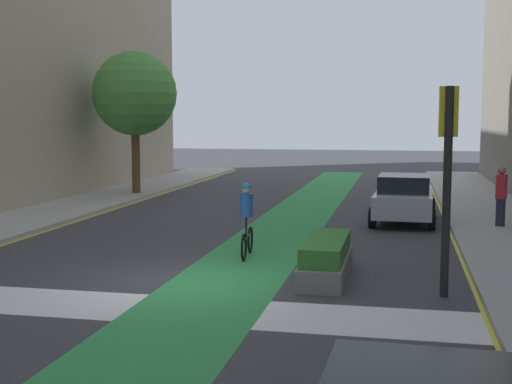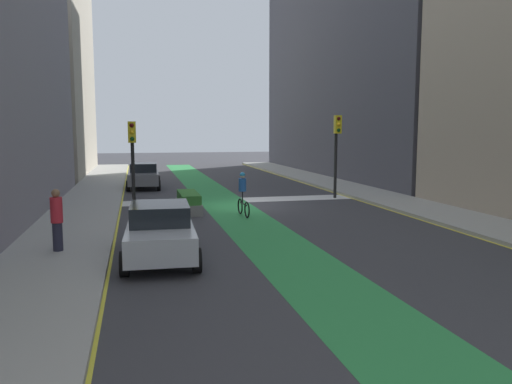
{
  "view_description": "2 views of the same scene",
  "coord_description": "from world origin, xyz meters",
  "px_view_note": "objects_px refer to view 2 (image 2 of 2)",
  "views": [
    {
      "loc": [
        4.49,
        -13.61,
        3.43
      ],
      "look_at": [
        0.4,
        5.91,
        1.28
      ],
      "focal_mm": 48.8,
      "sensor_mm": 36.0,
      "label": 1
    },
    {
      "loc": [
        5.2,
        23.63,
        3.62
      ],
      "look_at": [
        0.74,
        4.84,
        1.26
      ],
      "focal_mm": 35.51,
      "sensor_mm": 36.0,
      "label": 2
    }
  ],
  "objects_px": {
    "traffic_signal_near_right": "(132,148)",
    "median_planter": "(189,202)",
    "pedestrian_sidewalk_right_a": "(57,219)",
    "car_grey_right_near": "(144,175)",
    "cyclist_in_lane": "(243,193)",
    "traffic_signal_near_left": "(337,141)",
    "car_silver_right_far": "(160,232)"
  },
  "relations": [
    {
      "from": "pedestrian_sidewalk_right_a",
      "to": "traffic_signal_near_right",
      "type": "bearing_deg",
      "value": -104.34
    },
    {
      "from": "cyclist_in_lane",
      "to": "pedestrian_sidewalk_right_a",
      "type": "relative_size",
      "value": 1.03
    },
    {
      "from": "car_silver_right_far",
      "to": "median_planter",
      "type": "height_order",
      "value": "car_silver_right_far"
    },
    {
      "from": "car_grey_right_near",
      "to": "median_planter",
      "type": "xyz_separation_m",
      "value": [
        -1.8,
        9.82,
        -0.4
      ]
    },
    {
      "from": "traffic_signal_near_left",
      "to": "car_grey_right_near",
      "type": "distance_m",
      "value": 12.48
    },
    {
      "from": "traffic_signal_near_right",
      "to": "pedestrian_sidewalk_right_a",
      "type": "height_order",
      "value": "traffic_signal_near_right"
    },
    {
      "from": "traffic_signal_near_left",
      "to": "car_grey_right_near",
      "type": "relative_size",
      "value": 1.03
    },
    {
      "from": "traffic_signal_near_right",
      "to": "median_planter",
      "type": "xyz_separation_m",
      "value": [
        -2.39,
        1.01,
        -2.42
      ]
    },
    {
      "from": "car_silver_right_far",
      "to": "pedestrian_sidewalk_right_a",
      "type": "distance_m",
      "value": 3.1
    },
    {
      "from": "car_grey_right_near",
      "to": "median_planter",
      "type": "bearing_deg",
      "value": 100.41
    },
    {
      "from": "pedestrian_sidewalk_right_a",
      "to": "median_planter",
      "type": "relative_size",
      "value": 0.57
    },
    {
      "from": "traffic_signal_near_right",
      "to": "median_planter",
      "type": "height_order",
      "value": "traffic_signal_near_right"
    },
    {
      "from": "traffic_signal_near_right",
      "to": "traffic_signal_near_left",
      "type": "bearing_deg",
      "value": -171.35
    },
    {
      "from": "traffic_signal_near_right",
      "to": "pedestrian_sidewalk_right_a",
      "type": "xyz_separation_m",
      "value": [
        2.12,
        8.3,
        -1.75
      ]
    },
    {
      "from": "median_planter",
      "to": "car_silver_right_far",
      "type": "bearing_deg",
      "value": 78.94
    },
    {
      "from": "car_grey_right_near",
      "to": "pedestrian_sidewalk_right_a",
      "type": "xyz_separation_m",
      "value": [
        2.71,
        17.1,
        0.27
      ]
    },
    {
      "from": "car_grey_right_near",
      "to": "pedestrian_sidewalk_right_a",
      "type": "distance_m",
      "value": 17.32
    },
    {
      "from": "traffic_signal_near_left",
      "to": "traffic_signal_near_right",
      "type": "bearing_deg",
      "value": 8.65
    },
    {
      "from": "car_grey_right_near",
      "to": "cyclist_in_lane",
      "type": "xyz_separation_m",
      "value": [
        -3.94,
        11.53,
        0.17
      ]
    },
    {
      "from": "median_planter",
      "to": "traffic_signal_near_right",
      "type": "bearing_deg",
      "value": -22.97
    },
    {
      "from": "car_grey_right_near",
      "to": "pedestrian_sidewalk_right_a",
      "type": "bearing_deg",
      "value": 81.0
    },
    {
      "from": "pedestrian_sidewalk_right_a",
      "to": "traffic_signal_near_left",
      "type": "bearing_deg",
      "value": -141.94
    },
    {
      "from": "traffic_signal_near_right",
      "to": "car_grey_right_near",
      "type": "height_order",
      "value": "traffic_signal_near_right"
    },
    {
      "from": "car_silver_right_far",
      "to": "pedestrian_sidewalk_right_a",
      "type": "bearing_deg",
      "value": -21.64
    },
    {
      "from": "traffic_signal_near_left",
      "to": "median_planter",
      "type": "xyz_separation_m",
      "value": [
        8.13,
        2.62,
        -2.68
      ]
    },
    {
      "from": "traffic_signal_near_left",
      "to": "car_silver_right_far",
      "type": "height_order",
      "value": "traffic_signal_near_left"
    },
    {
      "from": "traffic_signal_near_right",
      "to": "pedestrian_sidewalk_right_a",
      "type": "relative_size",
      "value": 2.23
    },
    {
      "from": "pedestrian_sidewalk_right_a",
      "to": "median_planter",
      "type": "height_order",
      "value": "pedestrian_sidewalk_right_a"
    },
    {
      "from": "traffic_signal_near_right",
      "to": "cyclist_in_lane",
      "type": "relative_size",
      "value": 2.16
    },
    {
      "from": "pedestrian_sidewalk_right_a",
      "to": "car_grey_right_near",
      "type": "bearing_deg",
      "value": -99.0
    },
    {
      "from": "traffic_signal_near_left",
      "to": "pedestrian_sidewalk_right_a",
      "type": "bearing_deg",
      "value": 38.06
    },
    {
      "from": "car_silver_right_far",
      "to": "traffic_signal_near_right",
      "type": "bearing_deg",
      "value": -85.48
    }
  ]
}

